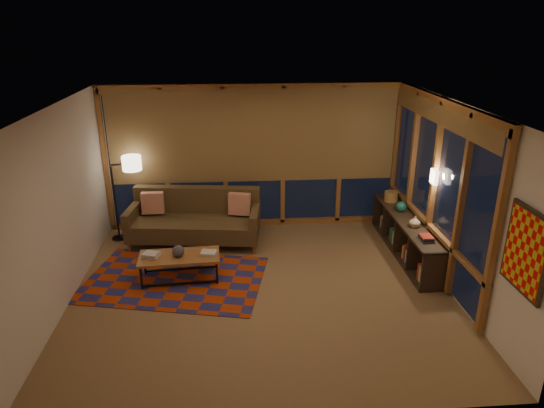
{
  "coord_description": "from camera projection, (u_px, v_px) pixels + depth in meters",
  "views": [
    {
      "loc": [
        -0.35,
        -6.25,
        3.77
      ],
      "look_at": [
        0.17,
        0.33,
        1.23
      ],
      "focal_mm": 32.0,
      "sensor_mm": 36.0,
      "label": 1
    }
  ],
  "objects": [
    {
      "name": "floor",
      "position": [
        262.0,
        290.0,
        7.2
      ],
      "size": [
        5.5,
        5.0,
        0.01
      ],
      "primitive_type": "cube",
      "color": "#926743",
      "rests_on": "ground"
    },
    {
      "name": "ceiling",
      "position": [
        261.0,
        107.0,
        6.23
      ],
      "size": [
        5.5,
        5.0,
        0.01
      ],
      "primitive_type": "cube",
      "color": "white",
      "rests_on": "walls"
    },
    {
      "name": "walls",
      "position": [
        262.0,
        205.0,
        6.71
      ],
      "size": [
        5.51,
        5.01,
        2.7
      ],
      "color": "white",
      "rests_on": "floor"
    },
    {
      "name": "window_wall_back",
      "position": [
        254.0,
        158.0,
        8.97
      ],
      "size": [
        5.3,
        0.16,
        2.6
      ],
      "primitive_type": null,
      "color": "#B06C38",
      "rests_on": "walls"
    },
    {
      "name": "window_wall_right",
      "position": [
        433.0,
        186.0,
        7.47
      ],
      "size": [
        0.16,
        3.7,
        2.6
      ],
      "primitive_type": null,
      "color": "#B06C38",
      "rests_on": "walls"
    },
    {
      "name": "wall_art",
      "position": [
        526.0,
        251.0,
        5.15
      ],
      "size": [
        0.06,
        0.74,
        0.94
      ],
      "primitive_type": null,
      "color": "#EF0908",
      "rests_on": "walls"
    },
    {
      "name": "wall_sconce",
      "position": [
        434.0,
        177.0,
        7.25
      ],
      "size": [
        0.12,
        0.18,
        0.22
      ],
      "primitive_type": null,
      "color": "#F7E3C7",
      "rests_on": "walls"
    },
    {
      "name": "sofa",
      "position": [
        194.0,
        219.0,
        8.53
      ],
      "size": [
        2.37,
        1.19,
        0.93
      ],
      "primitive_type": null,
      "rotation": [
        0.0,
        0.0,
        -0.12
      ],
      "color": "brown",
      "rests_on": "floor"
    },
    {
      "name": "pillow_left",
      "position": [
        153.0,
        205.0,
        8.62
      ],
      "size": [
        0.39,
        0.13,
        0.39
      ],
      "primitive_type": null,
      "rotation": [
        0.0,
        0.0,
        0.0
      ],
      "color": "#DE4E25",
      "rests_on": "sofa"
    },
    {
      "name": "pillow_right",
      "position": [
        240.0,
        206.0,
        8.57
      ],
      "size": [
        0.41,
        0.22,
        0.39
      ],
      "primitive_type": null,
      "rotation": [
        0.0,
        0.0,
        -0.25
      ],
      "color": "#DE4E25",
      "rests_on": "sofa"
    },
    {
      "name": "area_rug",
      "position": [
        175.0,
        279.0,
        7.47
      ],
      "size": [
        2.97,
        2.29,
        0.01
      ],
      "primitive_type": "cube",
      "rotation": [
        0.0,
        0.0,
        -0.21
      ],
      "color": "#B0350C",
      "rests_on": "floor"
    },
    {
      "name": "coffee_table",
      "position": [
        180.0,
        267.0,
        7.42
      ],
      "size": [
        1.24,
        0.62,
        0.4
      ],
      "primitive_type": null,
      "rotation": [
        0.0,
        0.0,
        0.05
      ],
      "color": "#B06C38",
      "rests_on": "floor"
    },
    {
      "name": "book_stack_a",
      "position": [
        151.0,
        255.0,
        7.3
      ],
      "size": [
        0.28,
        0.25,
        0.07
      ],
      "primitive_type": null,
      "rotation": [
        0.0,
        0.0,
        -0.29
      ],
      "color": "beige",
      "rests_on": "coffee_table"
    },
    {
      "name": "book_stack_b",
      "position": [
        209.0,
        253.0,
        7.38
      ],
      "size": [
        0.24,
        0.21,
        0.04
      ],
      "primitive_type": null,
      "rotation": [
        0.0,
        0.0,
        -0.17
      ],
      "color": "beige",
      "rests_on": "coffee_table"
    },
    {
      "name": "ceramic_pot",
      "position": [
        178.0,
        251.0,
        7.29
      ],
      "size": [
        0.2,
        0.2,
        0.19
      ],
      "primitive_type": "sphere",
      "rotation": [
        0.0,
        0.0,
        0.09
      ],
      "color": "black",
      "rests_on": "coffee_table"
    },
    {
      "name": "floor_lamp",
      "position": [
        115.0,
        199.0,
        8.59
      ],
      "size": [
        0.59,
        0.47,
        1.53
      ],
      "primitive_type": null,
      "rotation": [
        0.0,
        0.0,
        0.31
      ],
      "color": "black",
      "rests_on": "floor"
    },
    {
      "name": "bookshelf",
      "position": [
        405.0,
        236.0,
        8.2
      ],
      "size": [
        0.4,
        2.56,
        0.64
      ],
      "primitive_type": null,
      "color": "#36291D",
      "rests_on": "floor"
    },
    {
      "name": "basket",
      "position": [
        391.0,
        196.0,
        8.83
      ],
      "size": [
        0.24,
        0.24,
        0.18
      ],
      "primitive_type": "cylinder",
      "rotation": [
        0.0,
        0.0,
        -0.0
      ],
      "color": "#AB863F",
      "rests_on": "bookshelf"
    },
    {
      "name": "teal_bowl",
      "position": [
        401.0,
        207.0,
        8.36
      ],
      "size": [
        0.2,
        0.2,
        0.18
      ],
      "primitive_type": "sphere",
      "rotation": [
        0.0,
        0.0,
        0.12
      ],
      "color": "#196A5D",
      "rests_on": "bookshelf"
    },
    {
      "name": "vase",
      "position": [
        415.0,
        222.0,
        7.73
      ],
      "size": [
        0.23,
        0.23,
        0.19
      ],
      "primitive_type": "imported",
      "rotation": [
        0.0,
        0.0,
        -0.34
      ],
      "color": "tan",
      "rests_on": "bookshelf"
    },
    {
      "name": "shelf_book_stack",
      "position": [
        426.0,
        238.0,
        7.29
      ],
      "size": [
        0.23,
        0.28,
        0.07
      ],
      "primitive_type": null,
      "rotation": [
        0.0,
        0.0,
        0.25
      ],
      "color": "beige",
      "rests_on": "bookshelf"
    }
  ]
}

